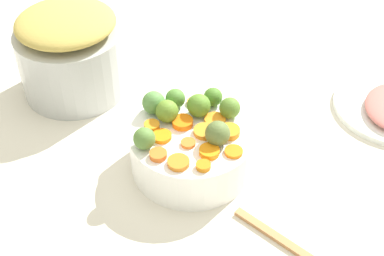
# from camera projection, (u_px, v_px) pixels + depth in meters

# --- Properties ---
(tabletop) EXTENTS (2.40, 2.40, 0.02)m
(tabletop) POSITION_uv_depth(u_px,v_px,m) (184.00, 169.00, 1.00)
(tabletop) COLOR silver
(tabletop) RESTS_ON ground
(serving_bowl_carrots) EXTENTS (0.22, 0.22, 0.08)m
(serving_bowl_carrots) POSITION_uv_depth(u_px,v_px,m) (192.00, 149.00, 0.97)
(serving_bowl_carrots) COLOR white
(serving_bowl_carrots) RESTS_ON tabletop
(metal_pot) EXTENTS (0.22, 0.22, 0.14)m
(metal_pot) POSITION_uv_depth(u_px,v_px,m) (72.00, 61.00, 1.12)
(metal_pot) COLOR #B5B8B9
(metal_pot) RESTS_ON tabletop
(stuffing_mound) EXTENTS (0.20, 0.20, 0.05)m
(stuffing_mound) POSITION_uv_depth(u_px,v_px,m) (65.00, 22.00, 1.06)
(stuffing_mound) COLOR tan
(stuffing_mound) RESTS_ON metal_pot
(carrot_slice_0) EXTENTS (0.04, 0.04, 0.01)m
(carrot_slice_0) POSITION_uv_depth(u_px,v_px,m) (188.00, 143.00, 0.92)
(carrot_slice_0) COLOR orange
(carrot_slice_0) RESTS_ON serving_bowl_carrots
(carrot_slice_1) EXTENTS (0.03, 0.03, 0.01)m
(carrot_slice_1) POSITION_uv_depth(u_px,v_px,m) (152.00, 126.00, 0.94)
(carrot_slice_1) COLOR orange
(carrot_slice_1) RESTS_ON serving_bowl_carrots
(carrot_slice_2) EXTENTS (0.04, 0.04, 0.01)m
(carrot_slice_2) POSITION_uv_depth(u_px,v_px,m) (162.00, 136.00, 0.93)
(carrot_slice_2) COLOR orange
(carrot_slice_2) RESTS_ON serving_bowl_carrots
(carrot_slice_3) EXTENTS (0.05, 0.05, 0.01)m
(carrot_slice_3) POSITION_uv_depth(u_px,v_px,m) (178.00, 162.00, 0.88)
(carrot_slice_3) COLOR orange
(carrot_slice_3) RESTS_ON serving_bowl_carrots
(carrot_slice_4) EXTENTS (0.03, 0.03, 0.01)m
(carrot_slice_4) POSITION_uv_depth(u_px,v_px,m) (203.00, 166.00, 0.87)
(carrot_slice_4) COLOR orange
(carrot_slice_4) RESTS_ON serving_bowl_carrots
(carrot_slice_5) EXTENTS (0.04, 0.04, 0.01)m
(carrot_slice_5) POSITION_uv_depth(u_px,v_px,m) (158.00, 155.00, 0.89)
(carrot_slice_5) COLOR orange
(carrot_slice_5) RESTS_ON serving_bowl_carrots
(carrot_slice_6) EXTENTS (0.05, 0.05, 0.01)m
(carrot_slice_6) POSITION_uv_depth(u_px,v_px,m) (229.00, 132.00, 0.93)
(carrot_slice_6) COLOR orange
(carrot_slice_6) RESTS_ON serving_bowl_carrots
(carrot_slice_7) EXTENTS (0.03, 0.03, 0.01)m
(carrot_slice_7) POSITION_uv_depth(u_px,v_px,m) (195.00, 102.00, 1.00)
(carrot_slice_7) COLOR orange
(carrot_slice_7) RESTS_ON serving_bowl_carrots
(carrot_slice_8) EXTENTS (0.04, 0.04, 0.01)m
(carrot_slice_8) POSITION_uv_depth(u_px,v_px,m) (234.00, 152.00, 0.90)
(carrot_slice_8) COLOR orange
(carrot_slice_8) RESTS_ON serving_bowl_carrots
(carrot_slice_9) EXTENTS (0.05, 0.05, 0.01)m
(carrot_slice_9) POSITION_uv_depth(u_px,v_px,m) (182.00, 122.00, 0.95)
(carrot_slice_9) COLOR orange
(carrot_slice_9) RESTS_ON serving_bowl_carrots
(carrot_slice_10) EXTENTS (0.04, 0.04, 0.01)m
(carrot_slice_10) POSITION_uv_depth(u_px,v_px,m) (209.00, 151.00, 0.90)
(carrot_slice_10) COLOR orange
(carrot_slice_10) RESTS_ON serving_bowl_carrots
(carrot_slice_11) EXTENTS (0.04, 0.04, 0.01)m
(carrot_slice_11) POSITION_uv_depth(u_px,v_px,m) (215.00, 120.00, 0.96)
(carrot_slice_11) COLOR orange
(carrot_slice_11) RESTS_ON serving_bowl_carrots
(carrot_slice_12) EXTENTS (0.05, 0.05, 0.01)m
(carrot_slice_12) POSITION_uv_depth(u_px,v_px,m) (205.00, 131.00, 0.94)
(carrot_slice_12) COLOR orange
(carrot_slice_12) RESTS_ON serving_bowl_carrots
(brussels_sprout_0) EXTENTS (0.04, 0.04, 0.04)m
(brussels_sprout_0) POSITION_uv_depth(u_px,v_px,m) (154.00, 103.00, 0.97)
(brussels_sprout_0) COLOR #538841
(brussels_sprout_0) RESTS_ON serving_bowl_carrots
(brussels_sprout_1) EXTENTS (0.04, 0.04, 0.04)m
(brussels_sprout_1) POSITION_uv_depth(u_px,v_px,m) (214.00, 97.00, 0.99)
(brussels_sprout_1) COLOR #467626
(brussels_sprout_1) RESTS_ON serving_bowl_carrots
(brussels_sprout_2) EXTENTS (0.04, 0.04, 0.04)m
(brussels_sprout_2) POSITION_uv_depth(u_px,v_px,m) (199.00, 105.00, 0.96)
(brussels_sprout_2) COLOR #57862A
(brussels_sprout_2) RESTS_ON serving_bowl_carrots
(brussels_sprout_3) EXTENTS (0.04, 0.04, 0.04)m
(brussels_sprout_3) POSITION_uv_depth(u_px,v_px,m) (144.00, 138.00, 0.90)
(brussels_sprout_3) COLOR #537C36
(brussels_sprout_3) RESTS_ON serving_bowl_carrots
(brussels_sprout_4) EXTENTS (0.04, 0.04, 0.04)m
(brussels_sprout_4) POSITION_uv_depth(u_px,v_px,m) (175.00, 98.00, 0.98)
(brussels_sprout_4) COLOR #4C7F31
(brussels_sprout_4) RESTS_ON serving_bowl_carrots
(brussels_sprout_5) EXTENTS (0.04, 0.04, 0.04)m
(brussels_sprout_5) POSITION_uv_depth(u_px,v_px,m) (230.00, 108.00, 0.96)
(brussels_sprout_5) COLOR #547C2C
(brussels_sprout_5) RESTS_ON serving_bowl_carrots
(brussels_sprout_6) EXTENTS (0.04, 0.04, 0.04)m
(brussels_sprout_6) POSITION_uv_depth(u_px,v_px,m) (167.00, 111.00, 0.95)
(brussels_sprout_6) COLOR olive
(brussels_sprout_6) RESTS_ON serving_bowl_carrots
(brussels_sprout_7) EXTENTS (0.04, 0.04, 0.04)m
(brussels_sprout_7) POSITION_uv_depth(u_px,v_px,m) (218.00, 133.00, 0.91)
(brussels_sprout_7) COLOR #596D37
(brussels_sprout_7) RESTS_ON serving_bowl_carrots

